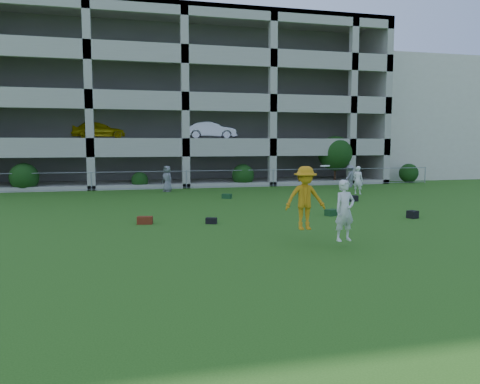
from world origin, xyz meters
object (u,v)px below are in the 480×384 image
object	(u,v)px
bystander_f	(350,176)
frisbee_contest	(314,201)
parking_garage	(172,106)
bystander_c	(167,179)
crate_d	(413,214)
bystander_e	(358,180)
stucco_building	(414,122)

from	to	relation	value
bystander_f	frisbee_contest	distance (m)	18.80
bystander_f	parking_garage	world-z (taller)	parking_garage
bystander_c	bystander_f	xyz separation A→B (m)	(12.28, -0.08, -0.05)
parking_garage	crate_d	bearing A→B (deg)	-72.89
crate_d	bystander_e	bearing A→B (deg)	75.77
parking_garage	stucco_building	bearing A→B (deg)	0.75
stucco_building	bystander_f	world-z (taller)	stucco_building
stucco_building	bystander_f	size ratio (longest dim) A/B	10.62
frisbee_contest	bystander_e	bearing A→B (deg)	56.86
stucco_building	frisbee_contest	bearing A→B (deg)	-128.69
bystander_e	crate_d	distance (m)	8.87
crate_d	frisbee_contest	world-z (taller)	frisbee_contest
bystander_f	frisbee_contest	xyz separation A→B (m)	(-9.52, -16.20, 0.56)
stucco_building	parking_garage	bearing A→B (deg)	-179.25
crate_d	bystander_c	bearing A→B (deg)	124.02
bystander_e	bystander_f	world-z (taller)	bystander_e
stucco_building	frisbee_contest	size ratio (longest dim) A/B	7.52
stucco_building	parking_garage	xyz separation A→B (m)	(-23.01, -0.30, 1.01)
frisbee_contest	bystander_c	bearing A→B (deg)	99.60
stucco_building	parking_garage	size ratio (longest dim) A/B	0.53
bystander_f	parking_garage	xyz separation A→B (m)	(-10.86, 10.56, 5.26)
bystander_c	crate_d	bearing A→B (deg)	-3.27
bystander_e	stucco_building	bearing A→B (deg)	-82.77
bystander_f	crate_d	bearing A→B (deg)	39.84
bystander_e	parking_garage	bearing A→B (deg)	-7.53
bystander_e	parking_garage	distance (m)	18.04
frisbee_contest	crate_d	bearing A→B (deg)	32.06
stucco_building	bystander_f	xyz separation A→B (m)	(-12.15, -10.86, -4.25)
bystander_c	bystander_e	distance (m)	11.47
stucco_building	bystander_c	size ratio (longest dim) A/B	10.00
parking_garage	bystander_f	bearing A→B (deg)	-44.21
frisbee_contest	parking_garage	bearing A→B (deg)	92.85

